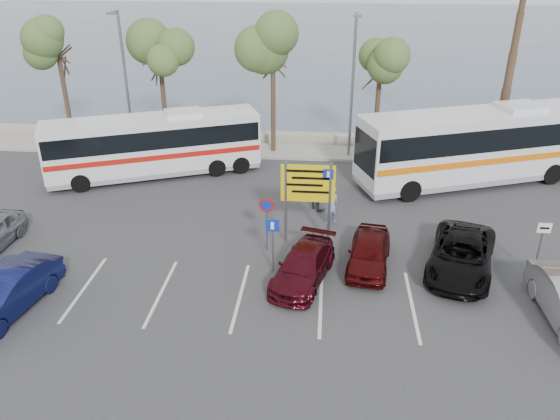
# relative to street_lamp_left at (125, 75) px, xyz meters

# --- Properties ---
(ground) EXTENTS (120.00, 120.00, 0.00)m
(ground) POSITION_rel_street_lamp_left_xyz_m (10.00, -13.52, -4.60)
(ground) COLOR #313133
(ground) RESTS_ON ground
(kerb_strip) EXTENTS (44.00, 2.40, 0.15)m
(kerb_strip) POSITION_rel_street_lamp_left_xyz_m (10.00, 0.48, -4.52)
(kerb_strip) COLOR #9A968C
(kerb_strip) RESTS_ON ground
(seawall) EXTENTS (48.00, 0.80, 0.60)m
(seawall) POSITION_rel_street_lamp_left_xyz_m (10.00, 2.48, -4.30)
(seawall) COLOR #A59784
(seawall) RESTS_ON ground
(sea) EXTENTS (140.00, 140.00, 0.00)m
(sea) POSITION_rel_street_lamp_left_xyz_m (10.00, 46.48, -4.59)
(sea) COLOR #3F5564
(sea) RESTS_ON ground
(tree_far_left) EXTENTS (3.20, 3.20, 7.60)m
(tree_far_left) POSITION_rel_street_lamp_left_xyz_m (-4.00, 0.48, 1.73)
(tree_far_left) COLOR #382619
(tree_far_left) RESTS_ON kerb_strip
(tree_left) EXTENTS (3.20, 3.20, 7.20)m
(tree_left) POSITION_rel_street_lamp_left_xyz_m (2.00, 0.48, 1.41)
(tree_left) COLOR #382619
(tree_left) RESTS_ON kerb_strip
(tree_mid) EXTENTS (3.20, 3.20, 8.00)m
(tree_mid) POSITION_rel_street_lamp_left_xyz_m (8.50, 0.48, 2.06)
(tree_mid) COLOR #382619
(tree_mid) RESTS_ON kerb_strip
(tree_right) EXTENTS (3.20, 3.20, 7.40)m
(tree_right) POSITION_rel_street_lamp_left_xyz_m (14.50, 0.48, 1.57)
(tree_right) COLOR #382619
(tree_right) RESTS_ON kerb_strip
(street_lamp_left) EXTENTS (0.45, 1.15, 8.01)m
(street_lamp_left) POSITION_rel_street_lamp_left_xyz_m (0.00, 0.00, 0.00)
(street_lamp_left) COLOR slate
(street_lamp_left) RESTS_ON kerb_strip
(street_lamp_right) EXTENTS (0.45, 1.15, 8.01)m
(street_lamp_right) POSITION_rel_street_lamp_left_xyz_m (13.00, 0.00, 0.00)
(street_lamp_right) COLOR slate
(street_lamp_right) RESTS_ON kerb_strip
(direction_sign) EXTENTS (2.20, 0.12, 3.60)m
(direction_sign) POSITION_rel_street_lamp_left_xyz_m (11.00, -10.32, -2.17)
(direction_sign) COLOR slate
(direction_sign) RESTS_ON ground
(sign_no_stop) EXTENTS (0.60, 0.08, 2.35)m
(sign_no_stop) POSITION_rel_street_lamp_left_xyz_m (9.40, -11.13, -3.02)
(sign_no_stop) COLOR slate
(sign_no_stop) RESTS_ON ground
(sign_parking) EXTENTS (0.50, 0.07, 2.25)m
(sign_parking) POSITION_rel_street_lamp_left_xyz_m (9.80, -12.73, -3.13)
(sign_parking) COLOR slate
(sign_parking) RESTS_ON ground
(sign_taxi) EXTENTS (0.50, 0.07, 2.20)m
(sign_taxi) POSITION_rel_street_lamp_left_xyz_m (19.80, -12.03, -3.18)
(sign_taxi) COLOR slate
(sign_taxi) RESTS_ON ground
(lane_markings) EXTENTS (12.02, 4.20, 0.01)m
(lane_markings) POSITION_rel_street_lamp_left_xyz_m (8.86, -14.52, -4.60)
(lane_markings) COLOR silver
(lane_markings) RESTS_ON ground
(coach_bus_left) EXTENTS (11.19, 6.45, 3.47)m
(coach_bus_left) POSITION_rel_street_lamp_left_xyz_m (2.52, -3.66, -2.99)
(coach_bus_left) COLOR silver
(coach_bus_left) RESTS_ON ground
(coach_bus_right) EXTENTS (13.15, 7.12, 4.05)m
(coach_bus_right) POSITION_rel_street_lamp_left_xyz_m (19.64, -3.02, -2.72)
(coach_bus_right) COLOR silver
(coach_bus_right) RESTS_ON ground
(car_blue) EXTENTS (2.30, 4.72, 1.49)m
(car_blue) POSITION_rel_street_lamp_left_xyz_m (1.00, -16.08, -3.85)
(car_blue) COLOR #0E1443
(car_blue) RESTS_ON ground
(car_maroon) EXTENTS (2.69, 4.42, 1.20)m
(car_maroon) POSITION_rel_street_lamp_left_xyz_m (11.00, -13.24, -4.00)
(car_maroon) COLOR #430B13
(car_maroon) RESTS_ON ground
(car_red) EXTENTS (2.07, 4.01, 1.30)m
(car_red) POSITION_rel_street_lamp_left_xyz_m (13.50, -12.02, -3.95)
(car_red) COLOR #41090A
(car_red) RESTS_ON ground
(suv_black) EXTENTS (3.64, 5.43, 1.38)m
(suv_black) POSITION_rel_street_lamp_left_xyz_m (17.00, -12.02, -3.91)
(suv_black) COLOR black
(suv_black) RESTS_ON ground
(pedestrian_near) EXTENTS (0.78, 0.66, 1.80)m
(pedestrian_near) POSITION_rel_street_lamp_left_xyz_m (12.00, -8.52, -3.70)
(pedestrian_near) COLOR #7C8DB4
(pedestrian_near) RESTS_ON ground
(pedestrian_far) EXTENTS (1.13, 1.15, 1.87)m
(pedestrian_far) POSITION_rel_street_lamp_left_xyz_m (11.33, -7.02, -3.66)
(pedestrian_far) COLOR #373C53
(pedestrian_far) RESTS_ON ground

